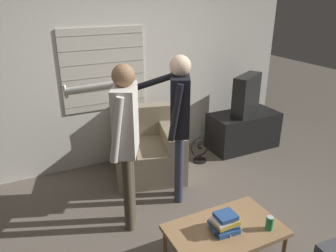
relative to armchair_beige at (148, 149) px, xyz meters
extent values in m
plane|color=#665B51|center=(-0.14, -1.49, -0.34)|extent=(16.00, 16.00, 0.00)
cube|color=silver|center=(-0.14, 0.54, 0.94)|extent=(5.20, 0.06, 2.55)
cube|color=beige|center=(-0.38, 0.50, 1.01)|extent=(1.11, 0.02, 1.07)
cube|color=gray|center=(-0.38, 0.49, 0.56)|extent=(1.09, 0.00, 0.01)
cube|color=gray|center=(-0.38, 0.49, 0.74)|extent=(1.09, 0.00, 0.01)
cube|color=gray|center=(-0.38, 0.49, 0.92)|extent=(1.09, 0.00, 0.01)
cube|color=gray|center=(-0.38, 0.49, 1.10)|extent=(1.09, 0.00, 0.01)
cube|color=gray|center=(-0.38, 0.49, 1.28)|extent=(1.09, 0.00, 0.01)
cube|color=gray|center=(-0.38, 0.49, 1.46)|extent=(1.09, 0.00, 0.01)
cube|color=gray|center=(-0.01, -0.05, -0.12)|extent=(1.06, 1.08, 0.45)
cube|color=gray|center=(0.07, 0.29, 0.31)|extent=(0.89, 0.41, 0.41)
cube|color=gray|center=(0.29, -0.13, 0.21)|extent=(0.45, 0.93, 0.20)
cube|color=gray|center=(-0.32, 0.03, 0.21)|extent=(0.45, 0.93, 0.20)
cube|color=#9E754C|center=(-0.04, -1.84, 0.03)|extent=(0.99, 0.60, 0.04)
cylinder|color=#9E754C|center=(-0.50, -1.58, -0.16)|extent=(0.04, 0.04, 0.35)
cylinder|color=#9E754C|center=(0.41, -1.58, -0.16)|extent=(0.04, 0.04, 0.35)
cylinder|color=#9E754C|center=(0.41, -2.10, -0.16)|extent=(0.04, 0.04, 0.35)
cube|color=black|center=(1.64, 0.05, -0.06)|extent=(1.08, 0.53, 0.56)
cube|color=black|center=(1.64, 0.05, 0.53)|extent=(0.64, 0.48, 0.60)
cube|color=black|center=(1.59, 0.14, 0.53)|extent=(0.47, 0.27, 0.49)
cylinder|color=#4C4233|center=(-0.63, -1.01, 0.09)|extent=(0.10, 0.10, 0.86)
cylinder|color=#4C4233|center=(-0.57, -0.88, 0.09)|extent=(0.10, 0.10, 0.86)
cube|color=beige|center=(-0.60, -0.95, 0.85)|extent=(0.37, 0.46, 0.65)
sphere|color=#846042|center=(-0.60, -0.95, 1.27)|extent=(0.21, 0.21, 0.21)
cylinder|color=beige|center=(-0.74, -1.13, 0.84)|extent=(0.18, 0.14, 0.62)
cylinder|color=beige|center=(-0.77, -0.60, 1.10)|extent=(0.58, 0.34, 0.16)
cube|color=white|center=(-1.04, -0.47, 1.05)|extent=(0.06, 0.06, 0.13)
cylinder|color=#33384C|center=(0.05, -0.80, 0.09)|extent=(0.10, 0.10, 0.85)
cylinder|color=#33384C|center=(0.12, -0.67, 0.09)|extent=(0.10, 0.10, 0.85)
cube|color=black|center=(0.08, -0.74, 0.83)|extent=(0.36, 0.45, 0.64)
sphere|color=beige|center=(0.08, -0.74, 1.25)|extent=(0.22, 0.22, 0.22)
cylinder|color=black|center=(-0.06, -0.92, 0.82)|extent=(0.17, 0.13, 0.61)
cylinder|color=black|center=(-0.07, -0.41, 1.02)|extent=(0.56, 0.33, 0.26)
cube|color=black|center=(-0.33, -0.28, 0.93)|extent=(0.08, 0.06, 0.13)
cube|color=#284C89|center=(-0.06, -1.87, 0.08)|extent=(0.22, 0.17, 0.04)
cube|color=#284C89|center=(-0.07, -1.84, 0.11)|extent=(0.27, 0.21, 0.03)
cube|color=gold|center=(-0.06, -1.85, 0.14)|extent=(0.22, 0.15, 0.04)
cube|color=beige|center=(-0.07, -1.85, 0.17)|extent=(0.23, 0.17, 0.03)
cube|color=#284C89|center=(-0.06, -1.85, 0.21)|extent=(0.17, 0.15, 0.04)
cylinder|color=#238E47|center=(0.29, -2.00, 0.12)|extent=(0.07, 0.07, 0.12)
cylinder|color=silver|center=(0.29, -2.00, 0.18)|extent=(0.06, 0.06, 0.00)
cube|color=white|center=(-0.04, -1.89, 0.07)|extent=(0.12, 0.12, 0.02)
cylinder|color=black|center=(0.79, -0.07, -0.33)|extent=(0.20, 0.20, 0.02)
cylinder|color=black|center=(0.79, -0.07, -0.28)|extent=(0.03, 0.03, 0.07)
torus|color=black|center=(0.79, -0.07, -0.10)|extent=(0.31, 0.02, 0.31)
sphere|color=black|center=(0.79, -0.07, -0.10)|extent=(0.09, 0.09, 0.09)
camera|label=1|loc=(-1.49, -3.67, 1.95)|focal=35.00mm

